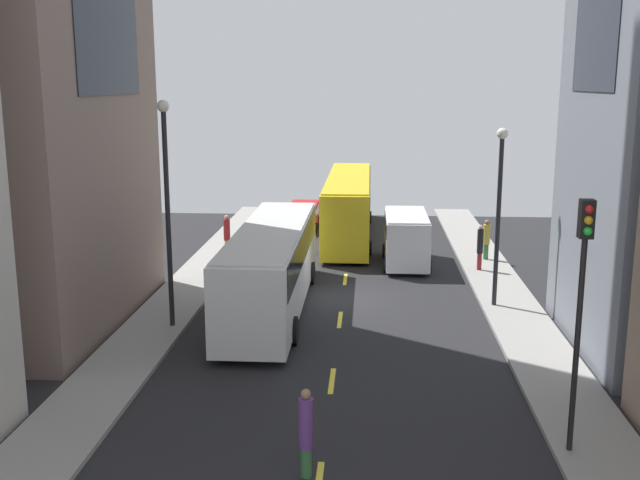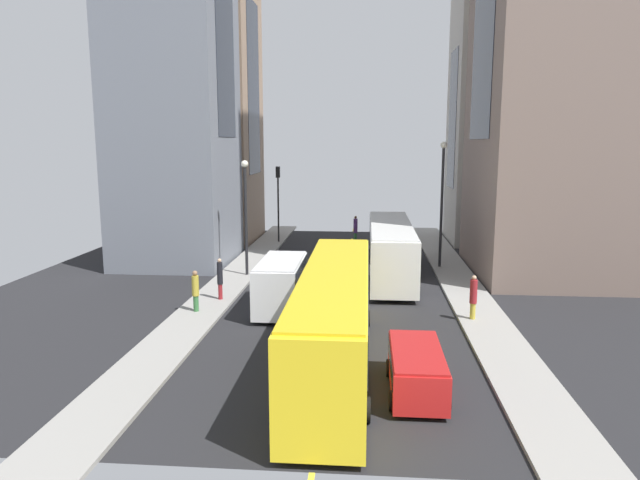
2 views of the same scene
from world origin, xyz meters
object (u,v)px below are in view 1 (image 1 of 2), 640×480
(pedestrian_waiting_curb, at_px, (480,246))
(pedestrian_walking_far, at_px, (227,234))
(car_red_0, at_px, (303,214))
(city_bus_white, at_px, (272,261))
(streetcar_yellow, at_px, (349,201))
(pedestrian_crossing_near, at_px, (486,238))
(pedestrian_crossing_mid, at_px, (306,431))
(delivery_van_white, at_px, (406,235))
(traffic_light_near_corner, at_px, (582,281))

(pedestrian_waiting_curb, bearing_deg, pedestrian_walking_far, 107.48)
(pedestrian_walking_far, bearing_deg, car_red_0, 1.35)
(city_bus_white, distance_m, streetcar_yellow, 14.69)
(city_bus_white, relative_size, streetcar_yellow, 0.88)
(car_red_0, distance_m, pedestrian_walking_far, 8.62)
(car_red_0, height_order, pedestrian_crossing_near, pedestrian_crossing_near)
(car_red_0, xyz_separation_m, pedestrian_crossing_mid, (2.70, -29.68, 0.25))
(streetcar_yellow, distance_m, delivery_van_white, 7.31)
(streetcar_yellow, height_order, traffic_light_near_corner, traffic_light_near_corner)
(delivery_van_white, distance_m, pedestrian_crossing_near, 4.16)
(car_red_0, xyz_separation_m, traffic_light_near_corner, (9.05, -28.25, 3.54))
(city_bus_white, xyz_separation_m, delivery_van_white, (5.68, 7.84, -0.50))
(car_red_0, xyz_separation_m, pedestrian_walking_far, (-3.25, -7.97, 0.36))
(pedestrian_walking_far, height_order, pedestrian_crossing_near, pedestrian_walking_far)
(delivery_van_white, relative_size, pedestrian_waiting_curb, 2.36)
(pedestrian_crossing_near, xyz_separation_m, traffic_light_near_corner, (-0.94, -20.13, 3.20))
(pedestrian_crossing_near, bearing_deg, pedestrian_waiting_curb, 57.69)
(city_bus_white, bearing_deg, pedestrian_waiting_curb, 35.50)
(city_bus_white, distance_m, car_red_0, 16.88)
(delivery_van_white, relative_size, pedestrian_crossing_near, 2.54)
(streetcar_yellow, height_order, car_red_0, streetcar_yellow)
(streetcar_yellow, xyz_separation_m, pedestrian_waiting_curb, (6.47, -7.96, -0.81))
(streetcar_yellow, height_order, pedestrian_waiting_curb, streetcar_yellow)
(traffic_light_near_corner, bearing_deg, pedestrian_waiting_curb, 89.03)
(city_bus_white, xyz_separation_m, car_red_0, (-0.24, 16.84, -1.12))
(streetcar_yellow, xyz_separation_m, pedestrian_crossing_mid, (-0.17, -27.29, -0.98))
(car_red_0, height_order, pedestrian_waiting_curb, pedestrian_waiting_curb)
(streetcar_yellow, bearing_deg, pedestrian_crossing_near, -38.87)
(delivery_van_white, height_order, pedestrian_crossing_mid, delivery_van_white)
(traffic_light_near_corner, bearing_deg, delivery_van_white, 99.22)
(delivery_van_white, xyz_separation_m, traffic_light_near_corner, (3.12, -19.25, 2.92))
(pedestrian_walking_far, xyz_separation_m, pedestrian_crossing_mid, (5.95, -21.70, -0.11))
(pedestrian_waiting_curb, bearing_deg, streetcar_yellow, 67.28)
(pedestrian_walking_far, height_order, pedestrian_crossing_mid, pedestrian_walking_far)
(delivery_van_white, bearing_deg, streetcar_yellow, 114.76)
(city_bus_white, height_order, pedestrian_crossing_near, city_bus_white)
(streetcar_yellow, xyz_separation_m, car_red_0, (-2.87, 2.39, -1.24))
(delivery_van_white, xyz_separation_m, pedestrian_crossing_mid, (-3.22, -20.68, -0.37))
(pedestrian_crossing_mid, bearing_deg, delivery_van_white, 29.10)
(pedestrian_waiting_curb, bearing_deg, pedestrian_crossing_near, 12.23)
(pedestrian_walking_far, bearing_deg, pedestrian_waiting_curb, -77.11)
(city_bus_white, bearing_deg, delivery_van_white, 54.09)
(city_bus_white, distance_m, pedestrian_waiting_curb, 11.20)
(car_red_0, bearing_deg, delivery_van_white, -56.65)
(pedestrian_walking_far, distance_m, pedestrian_crossing_mid, 22.51)
(car_red_0, relative_size, pedestrian_walking_far, 2.04)
(pedestrian_waiting_curb, bearing_deg, car_red_0, 70.24)
(pedestrian_crossing_near, relative_size, pedestrian_crossing_mid, 0.94)
(streetcar_yellow, bearing_deg, car_red_0, 140.28)
(pedestrian_crossing_near, xyz_separation_m, pedestrian_waiting_curb, (-0.63, -2.23, 0.09))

